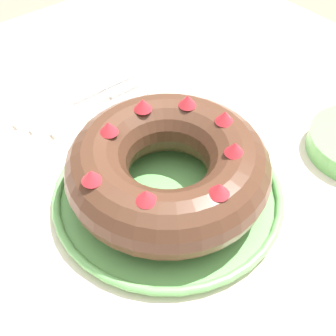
% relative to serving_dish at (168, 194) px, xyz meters
% --- Properties ---
extents(dining_table, '(1.32, 1.27, 0.73)m').
position_rel_serving_dish_xyz_m(dining_table, '(0.03, -0.02, -0.08)').
color(dining_table, beige).
rests_on(dining_table, ground_plane).
extents(serving_dish, '(0.33, 0.33, 0.02)m').
position_rel_serving_dish_xyz_m(serving_dish, '(0.00, 0.00, 0.00)').
color(serving_dish, '#6BB760').
rests_on(serving_dish, dining_table).
extents(bundt_cake, '(0.28, 0.28, 0.10)m').
position_rel_serving_dish_xyz_m(bundt_cake, '(0.00, 0.00, 0.05)').
color(bundt_cake, '#4C2D1E').
rests_on(bundt_cake, serving_dish).
extents(fork, '(0.02, 0.22, 0.01)m').
position_rel_serving_dish_xyz_m(fork, '(-0.26, 0.04, -0.01)').
color(fork, white).
rests_on(fork, dining_table).
extents(serving_knife, '(0.02, 0.25, 0.01)m').
position_rel_serving_dish_xyz_m(serving_knife, '(-0.29, 0.00, -0.01)').
color(serving_knife, white).
rests_on(serving_knife, dining_table).
extents(cake_knife, '(0.02, 0.19, 0.01)m').
position_rel_serving_dish_xyz_m(cake_knife, '(-0.22, 0.02, -0.01)').
color(cake_knife, white).
rests_on(cake_knife, dining_table).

